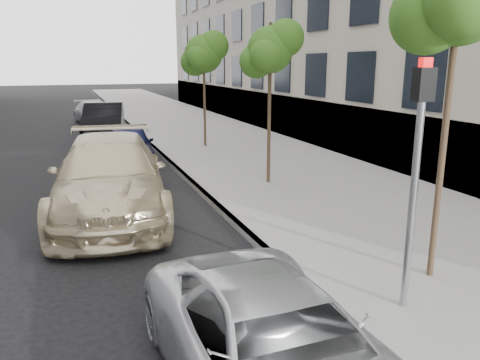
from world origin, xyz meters
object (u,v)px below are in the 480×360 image
sedan_blue (129,144)px  sedan_black (104,121)px  minivan (278,352)px  sedan_rear (94,113)px  suv (110,176)px  signal_pole (417,159)px  tree_far (204,54)px  tree_mid (271,50)px

sedan_blue → sedan_black: sedan_black is taller
minivan → sedan_rear: size_ratio=0.98×
suv → sedan_blue: (1.17, 5.68, -0.21)m
signal_pole → sedan_black: size_ratio=0.68×
minivan → sedan_rear: sedan_rear is taller
sedan_black → sedan_rear: (-0.12, 5.66, -0.16)m
signal_pole → sedan_rear: 24.01m
tree_far → sedan_rear: tree_far is taller
suv → signal_pole: bearing=-54.9°
tree_far → minivan: size_ratio=1.03×
tree_mid → suv: bearing=-168.1°
minivan → suv: suv is taller
minivan → signal_pole: bearing=21.8°
tree_mid → sedan_blue: tree_mid is taller
minivan → sedan_blue: 12.92m
tree_mid → sedan_black: (-3.69, 10.98, -2.99)m
sedan_blue → sedan_rear: size_ratio=0.88×
signal_pole → sedan_blue: 12.21m
sedan_blue → tree_mid: bearing=-50.3°
signal_pole → sedan_rear: signal_pole is taller
tree_mid → sedan_black: bearing=108.6°
suv → sedan_rear: 17.59m
sedan_black → tree_far: bearing=-42.5°
tree_far → minivan: tree_far is taller
tree_far → signal_pole: (-1.09, -13.66, -1.58)m
signal_pole → sedan_black: bearing=101.4°
sedan_black → sedan_rear: size_ratio=1.10×
tree_mid → signal_pole: 7.41m
suv → sedan_blue: suv is taller
signal_pole → sedan_blue: (-2.24, 11.90, -1.56)m
tree_far → suv: size_ratio=0.74×
sedan_black → minivan: bearing=-81.4°
signal_pole → sedan_rear: bearing=99.8°
tree_far → sedan_black: (-3.69, 4.48, -3.00)m
tree_far → sedan_blue: (-3.33, -1.76, -3.14)m
tree_mid → sedan_blue: size_ratio=1.12×
minivan → sedan_rear: (-0.30, 24.82, 0.04)m
tree_mid → signal_pole: tree_mid is taller
minivan → sedan_blue: size_ratio=1.11×
tree_mid → suv: 5.45m
tree_far → tree_mid: bearing=-90.0°
suv → sedan_black: bearing=92.5°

